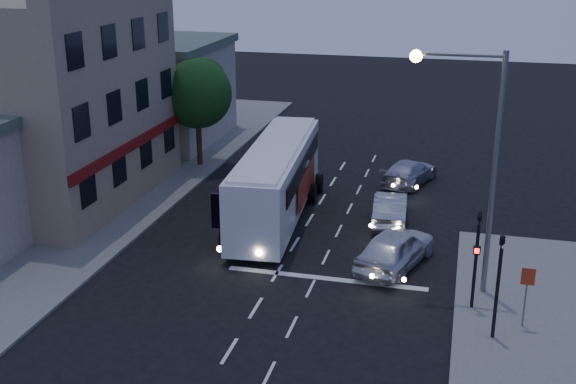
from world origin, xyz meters
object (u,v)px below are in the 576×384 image
(car_suv, at_px, (395,248))
(regulatory_sign, at_px, (527,288))
(traffic_signal_main, at_px, (477,248))
(street_tree, at_px, (197,91))
(car_sedan_b, at_px, (409,172))
(streetlight, at_px, (478,146))
(car_sedan_a, at_px, (390,208))
(traffic_signal_side, at_px, (499,274))
(tour_bus, at_px, (277,179))

(car_suv, bearing_deg, regulatory_sign, 157.77)
(traffic_signal_main, distance_m, street_tree, 21.38)
(regulatory_sign, bearing_deg, street_tree, 138.92)
(car_sedan_b, bearing_deg, car_suv, 109.22)
(street_tree, bearing_deg, regulatory_sign, -41.08)
(streetlight, bearing_deg, car_sedan_a, 119.21)
(car_suv, relative_size, car_sedan_a, 1.09)
(car_suv, xyz_separation_m, car_sedan_a, (-0.75, 4.83, -0.09))
(traffic_signal_main, bearing_deg, car_sedan_b, 104.18)
(car_sedan_b, distance_m, streetlight, 13.84)
(regulatory_sign, distance_m, street_tree, 23.40)
(car_sedan_b, xyz_separation_m, regulatory_sign, (5.21, -14.90, 0.93))
(car_sedan_a, xyz_separation_m, traffic_signal_main, (3.85, -7.86, 1.71))
(car_suv, distance_m, traffic_signal_side, 6.49)
(tour_bus, distance_m, car_sedan_b, 8.85)
(car_suv, relative_size, regulatory_sign, 2.15)
(tour_bus, xyz_separation_m, traffic_signal_main, (9.22, -7.24, 0.47))
(car_sedan_a, distance_m, street_tree, 14.07)
(car_sedan_b, xyz_separation_m, streetlight, (3.25, -12.46, 5.07))
(car_sedan_b, height_order, traffic_signal_main, traffic_signal_main)
(tour_bus, bearing_deg, street_tree, 128.76)
(car_suv, relative_size, car_sedan_b, 1.04)
(car_sedan_a, distance_m, streetlight, 8.92)
(car_sedan_a, height_order, regulatory_sign, regulatory_sign)
(car_sedan_a, bearing_deg, car_suv, 94.44)
(tour_bus, bearing_deg, regulatory_sign, -41.56)
(car_sedan_a, bearing_deg, regulatory_sign, 117.64)
(tour_bus, relative_size, car_sedan_a, 2.75)
(car_suv, xyz_separation_m, streetlight, (2.85, -1.60, 4.93))
(car_sedan_b, relative_size, streetlight, 0.51)
(tour_bus, distance_m, traffic_signal_main, 11.74)
(car_sedan_b, bearing_deg, street_tree, 15.38)
(car_sedan_b, bearing_deg, regulatory_sign, 126.34)
(car_suv, bearing_deg, tour_bus, -16.77)
(car_suv, height_order, traffic_signal_side, traffic_signal_side)
(tour_bus, height_order, regulatory_sign, tour_bus)
(tour_bus, height_order, traffic_signal_main, traffic_signal_main)
(car_sedan_b, distance_m, traffic_signal_side, 16.50)
(car_suv, height_order, street_tree, street_tree)
(streetlight, bearing_deg, tour_bus, 147.01)
(traffic_signal_side, distance_m, streetlight, 4.84)
(traffic_signal_main, relative_size, traffic_signal_side, 1.00)
(traffic_signal_side, bearing_deg, traffic_signal_main, 109.49)
(streetlight, bearing_deg, car_suv, 150.66)
(streetlight, bearing_deg, traffic_signal_side, -74.30)
(tour_bus, relative_size, streetlight, 1.32)
(car_sedan_a, height_order, traffic_signal_main, traffic_signal_main)
(traffic_signal_side, bearing_deg, car_sedan_b, 104.86)
(car_suv, xyz_separation_m, regulatory_sign, (4.80, -4.04, 0.79))
(car_sedan_b, height_order, street_tree, street_tree)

